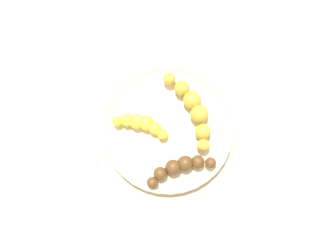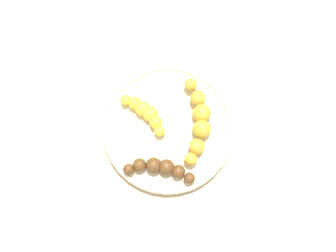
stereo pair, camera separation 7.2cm
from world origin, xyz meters
The scene contains 5 objects.
ground_plane centered at (0.00, 0.00, 0.00)m, with size 2.40×2.40×0.00m, color tan.
fruit_bowl centered at (0.00, 0.00, 0.01)m, with size 0.27×0.27×0.02m.
banana_spotted centered at (0.04, 0.04, 0.04)m, with size 0.11×0.15×0.04m.
banana_yellow centered at (-0.05, 0.00, 0.03)m, with size 0.12×0.05×0.03m.
banana_overripe centered at (0.04, -0.08, 0.03)m, with size 0.13×0.08×0.03m.
Camera 1 is at (0.02, -0.15, 0.74)m, focal length 39.14 mm.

